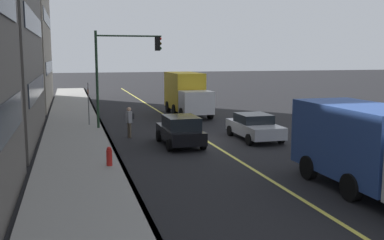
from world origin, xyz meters
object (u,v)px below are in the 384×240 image
object	(u,v)px
car_black	(180,130)
pedestrian_with_backpack	(130,120)
car_silver	(254,126)
traffic_light_mast	(121,63)
truck_yellow	(186,93)
truck_blue	(376,148)
fire_hydrant	(109,158)
street_sign_post	(88,101)

from	to	relation	value
car_black	pedestrian_with_backpack	xyz separation A→B (m)	(2.91, 2.22, 0.23)
car_silver	traffic_light_mast	distance (m)	9.25
truck_yellow	traffic_light_mast	bearing A→B (deg)	134.20
truck_blue	fire_hydrant	distance (m)	10.11
pedestrian_with_backpack	fire_hydrant	world-z (taller)	pedestrian_with_backpack
truck_yellow	pedestrian_with_backpack	xyz separation A→B (m)	(-8.54, 5.58, -0.68)
pedestrian_with_backpack	traffic_light_mast	bearing A→B (deg)	0.50
car_black	truck_blue	size ratio (longest dim) A/B	0.54
truck_yellow	traffic_light_mast	xyz separation A→B (m)	(-5.45, 5.61, 2.48)
truck_yellow	pedestrian_with_backpack	distance (m)	10.23
truck_yellow	truck_blue	world-z (taller)	truck_yellow
truck_yellow	traffic_light_mast	size ratio (longest dim) A/B	1.12
truck_blue	pedestrian_with_backpack	distance (m)	14.11
truck_blue	fire_hydrant	world-z (taller)	truck_blue
car_black	pedestrian_with_backpack	distance (m)	3.67
pedestrian_with_backpack	fire_hydrant	xyz separation A→B (m)	(-6.79, 1.74, -0.56)
street_sign_post	truck_yellow	bearing A→B (deg)	-61.84
traffic_light_mast	street_sign_post	xyz separation A→B (m)	(1.37, 2.02, -2.49)
car_black	traffic_light_mast	size ratio (longest dim) A/B	0.66
traffic_light_mast	fire_hydrant	xyz separation A→B (m)	(-9.88, 1.72, -3.71)
traffic_light_mast	street_sign_post	world-z (taller)	traffic_light_mast
car_silver	truck_yellow	world-z (taller)	truck_yellow
car_black	traffic_light_mast	world-z (taller)	traffic_light_mast
truck_yellow	car_black	bearing A→B (deg)	163.67
truck_yellow	fire_hydrant	bearing A→B (deg)	154.47
truck_yellow	truck_blue	distance (m)	21.06
truck_yellow	traffic_light_mast	world-z (taller)	traffic_light_mast
street_sign_post	fire_hydrant	size ratio (longest dim) A/B	3.05
car_silver	car_black	distance (m)	4.39
truck_blue	car_black	bearing A→B (deg)	24.13
car_black	fire_hydrant	world-z (taller)	car_black
car_black	street_sign_post	size ratio (longest dim) A/B	1.41
truck_yellow	truck_blue	xyz separation A→B (m)	(-21.04, -0.94, -0.13)
traffic_light_mast	street_sign_post	distance (m)	3.49
car_black	car_silver	bearing A→B (deg)	-83.06
truck_yellow	truck_blue	size ratio (longest dim) A/B	0.91
truck_blue	pedestrian_with_backpack	bearing A→B (deg)	27.55
car_black	fire_hydrant	xyz separation A→B (m)	(-3.88, 3.97, -0.33)
car_silver	fire_hydrant	world-z (taller)	car_silver
car_silver	fire_hydrant	xyz separation A→B (m)	(-4.41, 8.32, -0.26)
truck_blue	truck_yellow	bearing A→B (deg)	2.56
car_black	street_sign_post	distance (m)	8.56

